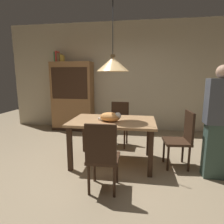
{
  "coord_description": "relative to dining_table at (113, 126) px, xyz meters",
  "views": [
    {
      "loc": [
        0.53,
        -2.61,
        1.47
      ],
      "look_at": [
        0.03,
        0.62,
        0.85
      ],
      "focal_mm": 30.13,
      "sensor_mm": 36.0,
      "label": 1
    }
  ],
  "objects": [
    {
      "name": "chair_near_front",
      "position": [
        0.0,
        -0.88,
        -0.14
      ],
      "size": [
        0.41,
        0.41,
        0.93
      ],
      "color": "#382316",
      "rests_on": "ground"
    },
    {
      "name": "chair_right_side",
      "position": [
        1.13,
        0.01,
        -0.14
      ],
      "size": [
        0.43,
        0.43,
        0.93
      ],
      "color": "#382316",
      "rests_on": "ground"
    },
    {
      "name": "ground",
      "position": [
        -0.07,
        -0.42,
        -0.65
      ],
      "size": [
        10.0,
        10.0,
        0.0
      ],
      "primitive_type": "plane",
      "color": "#998466"
    },
    {
      "name": "cat_sleeping",
      "position": [
        -0.02,
        -0.1,
        0.18
      ],
      "size": [
        0.4,
        0.28,
        0.16
      ],
      "color": "#E59951",
      "rests_on": "dining_table"
    },
    {
      "name": "back_wall",
      "position": [
        -0.07,
        2.23,
        0.8
      ],
      "size": [
        6.4,
        0.1,
        2.9
      ],
      "primitive_type": "cube",
      "color": "beige",
      "rests_on": "ground"
    },
    {
      "name": "book_brown_thick",
      "position": [
        -1.72,
        1.9,
        1.31
      ],
      "size": [
        0.06,
        0.24,
        0.22
      ],
      "primitive_type": "cube",
      "color": "brown",
      "rests_on": "hutch_bookcase"
    },
    {
      "name": "hutch_bookcase",
      "position": [
        -1.4,
        1.9,
        0.24
      ],
      "size": [
        1.12,
        0.45,
        1.85
      ],
      "color": "olive",
      "rests_on": "ground"
    },
    {
      "name": "pendant_lamp",
      "position": [
        0.0,
        0.0,
        1.01
      ],
      "size": [
        0.52,
        0.52,
        1.3
      ],
      "color": "#E5B775"
    },
    {
      "name": "person_standing",
      "position": [
        1.54,
        -0.25,
        0.17
      ],
      "size": [
        0.36,
        0.22,
        1.63
      ],
      "color": "#3D564C",
      "rests_on": "ground"
    },
    {
      "name": "chair_far_back",
      "position": [
        0.01,
        0.88,
        -0.14
      ],
      "size": [
        0.43,
        0.43,
        0.93
      ],
      "color": "#382316",
      "rests_on": "ground"
    },
    {
      "name": "dining_table",
      "position": [
        0.0,
        0.0,
        0.0
      ],
      "size": [
        1.4,
        0.9,
        0.75
      ],
      "color": "tan",
      "rests_on": "ground"
    },
    {
      "name": "book_red_tall",
      "position": [
        -1.79,
        1.9,
        1.34
      ],
      "size": [
        0.04,
        0.22,
        0.28
      ],
      "primitive_type": "cube",
      "color": "#B73833",
      "rests_on": "hutch_bookcase"
    },
    {
      "name": "book_green_slim",
      "position": [
        -1.83,
        1.9,
        1.33
      ],
      "size": [
        0.03,
        0.2,
        0.26
      ],
      "primitive_type": "cube",
      "color": "#427A4C",
      "rests_on": "hutch_bookcase"
    },
    {
      "name": "book_yellow_short",
      "position": [
        -1.65,
        1.9,
        1.29
      ],
      "size": [
        0.04,
        0.2,
        0.18
      ],
      "primitive_type": "cube",
      "color": "gold",
      "rests_on": "hutch_bookcase"
    }
  ]
}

